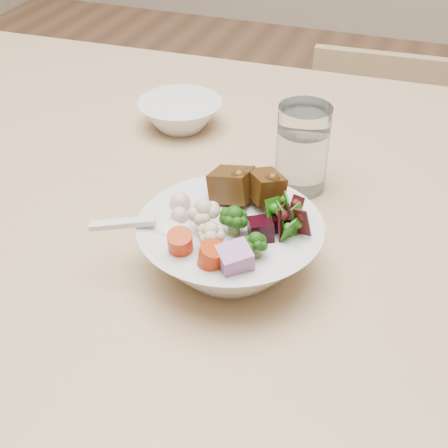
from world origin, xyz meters
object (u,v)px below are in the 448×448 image
(chair_far, at_px, (367,201))
(water_glass, at_px, (302,152))
(dining_table, at_px, (371,302))
(side_bowl, at_px, (180,114))
(food_bowl, at_px, (232,242))

(chair_far, relative_size, water_glass, 6.57)
(dining_table, relative_size, side_bowl, 14.05)
(dining_table, height_order, side_bowl, side_bowl)
(side_bowl, bearing_deg, chair_far, 62.61)
(dining_table, height_order, chair_far, dining_table)
(food_bowl, bearing_deg, dining_table, 29.86)
(food_bowl, height_order, water_glass, water_glass)
(dining_table, xyz_separation_m, food_bowl, (-0.16, -0.09, 0.12))
(chair_far, bearing_deg, side_bowl, -120.54)
(water_glass, relative_size, side_bowl, 0.91)
(dining_table, bearing_deg, food_bowl, -151.98)
(dining_table, xyz_separation_m, side_bowl, (-0.34, 0.20, 0.11))
(water_glass, xyz_separation_m, side_bowl, (-0.22, 0.10, -0.03))
(chair_far, bearing_deg, water_glass, -97.39)
(dining_table, xyz_separation_m, water_glass, (-0.13, 0.10, 0.14))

